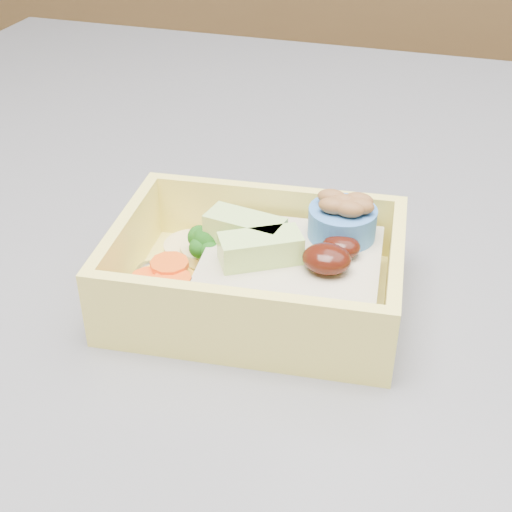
# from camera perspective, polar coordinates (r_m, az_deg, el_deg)

# --- Properties ---
(bento_box) EXTENTS (0.18, 0.14, 0.06)m
(bento_box) POSITION_cam_1_polar(r_m,az_deg,el_deg) (0.43, 0.71, -1.19)
(bento_box) COLOR #FFEC69
(bento_box) RESTS_ON island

